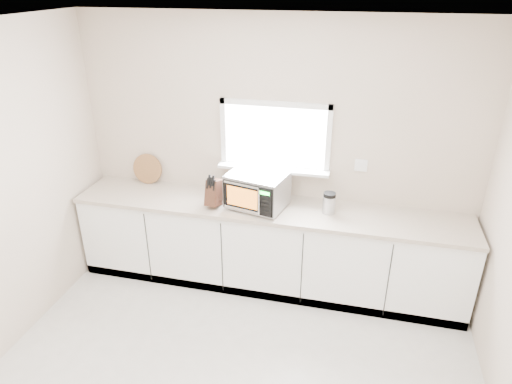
% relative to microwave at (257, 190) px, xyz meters
% --- Properties ---
extents(back_wall, '(4.00, 0.17, 2.70)m').
position_rel_microwave_xyz_m(back_wall, '(0.10, 0.33, 0.26)').
color(back_wall, beige).
rests_on(back_wall, ground).
extents(cabinets, '(3.92, 0.60, 0.88)m').
position_rel_microwave_xyz_m(cabinets, '(0.10, 0.03, -0.66)').
color(cabinets, white).
rests_on(cabinets, ground).
extents(countertop, '(3.92, 0.64, 0.04)m').
position_rel_microwave_xyz_m(countertop, '(0.10, 0.02, -0.20)').
color(countertop, '#B6AD96').
rests_on(countertop, cabinets).
extents(microwave, '(0.62, 0.53, 0.35)m').
position_rel_microwave_xyz_m(microwave, '(0.00, 0.00, 0.00)').
color(microwave, black).
rests_on(microwave, countertop).
extents(knife_block, '(0.15, 0.26, 0.35)m').
position_rel_microwave_xyz_m(knife_block, '(-0.41, -0.09, -0.03)').
color(knife_block, '#4E291C').
rests_on(knife_block, countertop).
extents(cutting_board, '(0.33, 0.08, 0.33)m').
position_rel_microwave_xyz_m(cutting_board, '(-1.29, 0.27, -0.02)').
color(cutting_board, '#935C39').
rests_on(cutting_board, countertop).
extents(coffee_grinder, '(0.15, 0.15, 0.21)m').
position_rel_microwave_xyz_m(coffee_grinder, '(0.69, 0.04, -0.08)').
color(coffee_grinder, '#B1B4B9').
rests_on(coffee_grinder, countertop).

